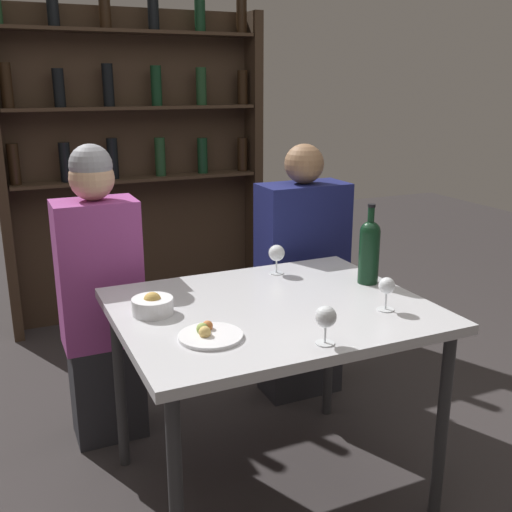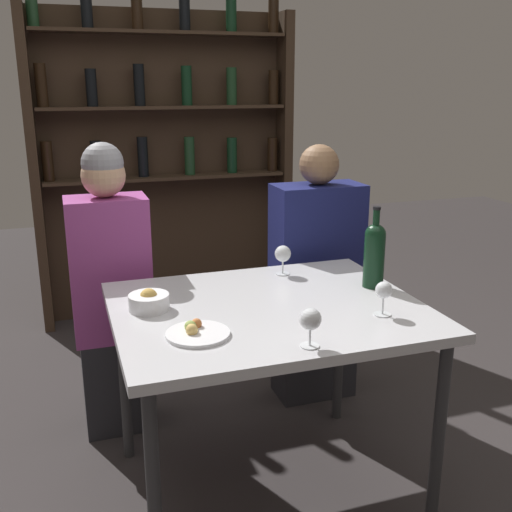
% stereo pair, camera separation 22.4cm
% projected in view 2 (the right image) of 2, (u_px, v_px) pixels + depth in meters
% --- Properties ---
extents(ground_plane, '(10.00, 10.00, 0.00)m').
position_uv_depth(ground_plane, '(267.00, 487.00, 2.38)').
color(ground_plane, '#332D2D').
extents(dining_table, '(1.10, 0.90, 0.77)m').
position_uv_depth(dining_table, '(268.00, 324.00, 2.18)').
color(dining_table, silver).
rests_on(dining_table, ground_plane).
extents(wine_rack_wall, '(1.69, 0.21, 2.11)m').
position_uv_depth(wine_rack_wall, '(165.00, 152.00, 3.92)').
color(wine_rack_wall, '#38281C').
rests_on(wine_rack_wall, ground_plane).
extents(wine_bottle, '(0.08, 0.08, 0.32)m').
position_uv_depth(wine_bottle, '(374.00, 252.00, 2.33)').
color(wine_bottle, black).
rests_on(wine_bottle, dining_table).
extents(wine_glass_0, '(0.07, 0.07, 0.12)m').
position_uv_depth(wine_glass_0, '(283.00, 255.00, 2.49)').
color(wine_glass_0, silver).
rests_on(wine_glass_0, dining_table).
extents(wine_glass_1, '(0.07, 0.07, 0.12)m').
position_uv_depth(wine_glass_1, '(310.00, 320.00, 1.81)').
color(wine_glass_1, silver).
rests_on(wine_glass_1, dining_table).
extents(wine_glass_2, '(0.06, 0.06, 0.12)m').
position_uv_depth(wine_glass_2, '(384.00, 292.00, 2.05)').
color(wine_glass_2, silver).
rests_on(wine_glass_2, dining_table).
extents(food_plate_0, '(0.21, 0.21, 0.04)m').
position_uv_depth(food_plate_0, '(196.00, 332.00, 1.91)').
color(food_plate_0, white).
rests_on(food_plate_0, dining_table).
extents(snack_bowl, '(0.14, 0.14, 0.08)m').
position_uv_depth(snack_bowl, '(149.00, 301.00, 2.12)').
color(snack_bowl, white).
rests_on(snack_bowl, dining_table).
extents(seated_person_left, '(0.34, 0.22, 1.31)m').
position_uv_depth(seated_person_left, '(112.00, 296.00, 2.64)').
color(seated_person_left, '#26262B').
rests_on(seated_person_left, ground_plane).
extents(seated_person_right, '(0.43, 0.22, 1.27)m').
position_uv_depth(seated_person_right, '(316.00, 283.00, 2.95)').
color(seated_person_right, '#26262B').
rests_on(seated_person_right, ground_plane).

